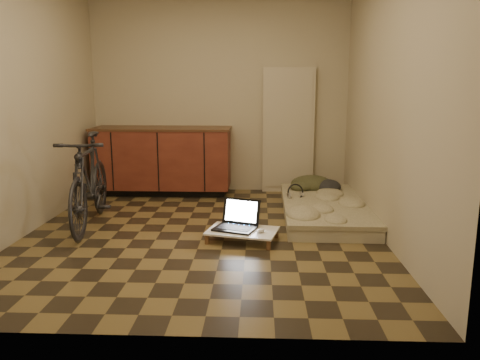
{
  "coord_description": "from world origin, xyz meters",
  "views": [
    {
      "loc": [
        0.55,
        -4.51,
        1.45
      ],
      "look_at": [
        0.37,
        -0.03,
        0.55
      ],
      "focal_mm": 35.0,
      "sensor_mm": 36.0,
      "label": 1
    }
  ],
  "objects_px": {
    "bicycle": "(89,176)",
    "lap_desk": "(242,231)",
    "futon": "(324,208)",
    "laptop": "(237,223)"
  },
  "relations": [
    {
      "from": "bicycle",
      "to": "lap_desk",
      "type": "distance_m",
      "value": 1.71
    },
    {
      "from": "bicycle",
      "to": "futon",
      "type": "distance_m",
      "value": 2.59
    },
    {
      "from": "lap_desk",
      "to": "laptop",
      "type": "height_order",
      "value": "laptop"
    },
    {
      "from": "bicycle",
      "to": "lap_desk",
      "type": "relative_size",
      "value": 2.29
    },
    {
      "from": "futon",
      "to": "laptop",
      "type": "relative_size",
      "value": 4.15
    },
    {
      "from": "futon",
      "to": "laptop",
      "type": "distance_m",
      "value": 1.29
    },
    {
      "from": "laptop",
      "to": "futon",
      "type": "bearing_deg",
      "value": 61.4
    },
    {
      "from": "futon",
      "to": "laptop",
      "type": "height_order",
      "value": "laptop"
    },
    {
      "from": "futon",
      "to": "lap_desk",
      "type": "bearing_deg",
      "value": -133.42
    },
    {
      "from": "bicycle",
      "to": "lap_desk",
      "type": "bearing_deg",
      "value": -21.36
    }
  ]
}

